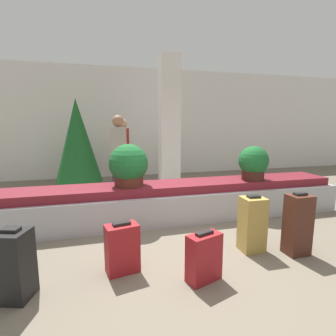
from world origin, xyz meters
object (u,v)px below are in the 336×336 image
suitcase_1 (14,265)px  decorated_tree (77,141)px  suitcase_0 (204,257)px  potted_plant_1 (129,166)px  traveler_0 (119,148)px  suitcase_2 (252,224)px  traveler_1 (123,147)px  pillar (169,122)px  potted_plant_0 (253,163)px  suitcase_3 (298,225)px  suitcase_4 (122,248)px

suitcase_1 → decorated_tree: size_ratio=0.31×
suitcase_0 → potted_plant_1: 1.96m
potted_plant_1 → traveler_0: traveler_0 is taller
suitcase_2 → traveler_1: (-1.21, 3.77, 0.68)m
suitcase_1 → traveler_0: traveler_0 is taller
pillar → traveler_0: bearing=-149.8°
potted_plant_0 → traveler_0: (-2.13, 1.71, 0.15)m
suitcase_3 → suitcase_1: bearing=179.8°
traveler_1 → suitcase_3: bearing=-4.5°
suitcase_0 → suitcase_4: 0.85m
pillar → decorated_tree: (-2.20, 0.23, -0.43)m
suitcase_2 → traveler_0: 3.30m
suitcase_3 → pillar: bearing=96.8°
suitcase_3 → potted_plant_1: (-1.82, 1.54, 0.55)m
suitcase_2 → traveler_0: size_ratio=0.40×
potted_plant_0 → traveler_1: (-1.98, 2.56, 0.12)m
suitcase_2 → potted_plant_1: bearing=137.0°
suitcase_0 → potted_plant_1: potted_plant_1 is taller
traveler_0 → traveler_1: 0.86m
suitcase_4 → suitcase_0: bearing=-37.1°
potted_plant_1 → decorated_tree: size_ratio=0.30×
suitcase_1 → suitcase_2: size_ratio=0.94×
decorated_tree → potted_plant_0: bearing=-41.8°
pillar → potted_plant_1: size_ratio=4.93×
traveler_1 → decorated_tree: (-1.05, 0.14, 0.15)m
suitcase_1 → traveler_0: bearing=87.9°
decorated_tree → suitcase_2: bearing=-60.0°
suitcase_0 → decorated_tree: size_ratio=0.24×
suitcase_1 → suitcase_2: 2.57m
suitcase_4 → traveler_1: size_ratio=0.32×
suitcase_4 → traveler_1: traveler_1 is taller
suitcase_4 → traveler_0: 3.11m
potted_plant_1 → decorated_tree: (-0.91, 2.59, 0.25)m
suitcase_2 → potted_plant_0: potted_plant_0 is taller
suitcase_3 → traveler_0: bearing=119.3°
suitcase_4 → suitcase_2: bearing=-8.8°
traveler_1 → traveler_0: bearing=-37.8°
pillar → traveler_0: size_ratio=1.84×
suitcase_1 → suitcase_3: (3.03, 0.05, 0.05)m
potted_plant_0 → traveler_0: 2.74m
traveler_0 → suitcase_0: bearing=49.7°
suitcase_1 → suitcase_3: size_ratio=0.87×
suitcase_3 → suitcase_4: 2.07m
suitcase_1 → traveler_0: (1.18, 3.19, 0.73)m
traveler_1 → potted_plant_1: bearing=-30.6°
suitcase_1 → suitcase_3: 3.03m
suitcase_1 → traveler_0: 3.48m
traveler_1 → pillar: bearing=58.3°
traveler_0 → decorated_tree: size_ratio=0.81×
suitcase_1 → potted_plant_0: bearing=42.2°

